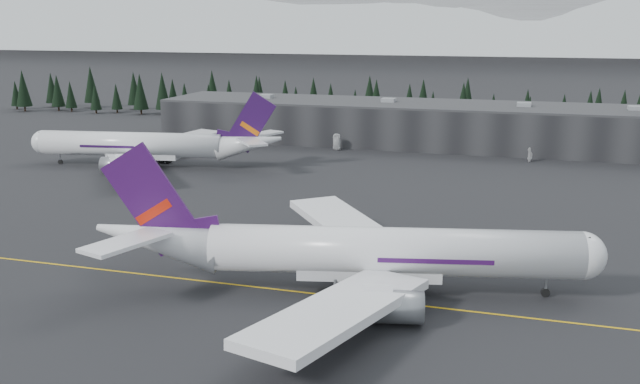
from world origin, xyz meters
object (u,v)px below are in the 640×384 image
(jet_main, at_px, (348,251))
(jet_parked, at_px, (153,145))
(gse_vehicle_b, at_px, (530,159))
(terminal, at_px, (420,124))
(gse_vehicle_a, at_px, (337,148))

(jet_main, distance_m, jet_parked, 99.26)
(jet_parked, height_order, gse_vehicle_b, jet_parked)
(terminal, xyz_separation_m, gse_vehicle_a, (-21.45, -17.31, -5.62))
(gse_vehicle_a, xyz_separation_m, gse_vehicle_b, (54.22, -2.23, -0.02))
(terminal, height_order, gse_vehicle_b, terminal)
(terminal, relative_size, jet_main, 2.30)
(gse_vehicle_a, relative_size, gse_vehicle_b, 1.26)
(terminal, relative_size, gse_vehicle_a, 32.88)
(terminal, bearing_deg, jet_main, -85.40)
(terminal, distance_m, gse_vehicle_b, 38.56)
(jet_main, xyz_separation_m, gse_vehicle_a, (-31.50, 107.40, -5.17))
(terminal, height_order, jet_main, jet_main)
(jet_main, bearing_deg, gse_vehicle_a, 93.77)
(gse_vehicle_b, bearing_deg, terminal, -120.44)
(jet_main, bearing_deg, jet_parked, 122.53)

